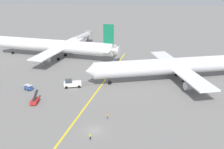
% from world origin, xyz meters
% --- Properties ---
extents(ground_plane, '(600.00, 600.00, 0.00)m').
position_xyz_m(ground_plane, '(0.00, 0.00, 0.00)').
color(ground_plane, slate).
extents(taxiway_stripe, '(17.26, 118.89, 0.01)m').
position_xyz_m(taxiway_stripe, '(-4.78, 10.00, 0.00)').
color(taxiway_stripe, yellow).
rests_on(taxiway_stripe, ground).
extents(airliner_at_gate_left, '(59.77, 41.28, 16.22)m').
position_xyz_m(airliner_at_gate_left, '(-27.03, 59.46, 5.44)').
color(airliner_at_gate_left, white).
rests_on(airliner_at_gate_left, ground).
extents(airliner_being_pushed, '(58.83, 43.03, 16.87)m').
position_xyz_m(airliner_being_pushed, '(21.94, 36.18, 5.11)').
color(airliner_being_pushed, silver).
rests_on(airliner_being_pushed, ground).
extents(pushback_tug, '(9.03, 4.15, 2.91)m').
position_xyz_m(pushback_tug, '(-11.58, 26.41, 1.23)').
color(pushback_tug, white).
rests_on(pushback_tug, ground).
extents(gse_belt_loader_portside, '(2.00, 4.97, 3.02)m').
position_xyz_m(gse_belt_loader_portside, '(-19.34, 13.21, 0.83)').
color(gse_belt_loader_portside, red).
rests_on(gse_belt_loader_portside, ground).
extents(gse_baggage_cart_trailing, '(3.15, 2.70, 1.71)m').
position_xyz_m(gse_baggage_cart_trailing, '(-24.94, 22.49, 0.86)').
color(gse_baggage_cart_trailing, '#2D5199').
rests_on(gse_baggage_cart_trailing, ground).
extents(ground_crew_marshaller_foreground, '(0.50, 0.36, 1.76)m').
position_xyz_m(ground_crew_marshaller_foreground, '(2.54, 6.00, 0.92)').
color(ground_crew_marshaller_foreground, '#4C4C51').
rests_on(ground_crew_marshaller_foreground, ground).
extents(ground_crew_ramp_agent_by_cones, '(0.36, 0.36, 1.75)m').
position_xyz_m(ground_crew_ramp_agent_by_cones, '(-0.29, -3.81, 0.91)').
color(ground_crew_ramp_agent_by_cones, black).
rests_on(ground_crew_ramp_agent_by_cones, ground).
extents(jet_bridge, '(7.66, 17.41, 6.28)m').
position_xyz_m(jet_bridge, '(-19.13, 85.42, 4.49)').
color(jet_bridge, '#B7B7BC').
rests_on(jet_bridge, ground).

